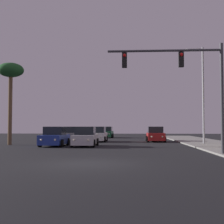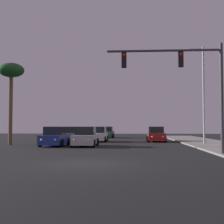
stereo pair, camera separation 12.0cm
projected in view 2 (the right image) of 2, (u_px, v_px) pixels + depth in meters
ground_plane at (87, 164)px, 14.18m from camera, size 120.00×120.00×0.00m
car_white at (98, 135)px, 34.82m from camera, size 2.04×4.33×1.68m
car_red at (156, 135)px, 34.61m from camera, size 2.04×4.31×1.68m
car_grey at (71, 135)px, 34.82m from camera, size 2.04×4.32×1.68m
car_silver at (85, 137)px, 26.67m from camera, size 2.04×4.33×1.68m
car_green at (107, 133)px, 47.20m from camera, size 2.04×4.34×1.68m
car_blue at (55, 137)px, 26.90m from camera, size 2.04×4.32×1.68m
traffic_light_mast at (188, 76)px, 18.43m from camera, size 6.84×0.36×6.50m
street_lamp at (202, 90)px, 29.03m from camera, size 1.74×0.24×9.00m
palm_tree_near at (11, 74)px, 29.03m from camera, size 2.40×2.40×7.61m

